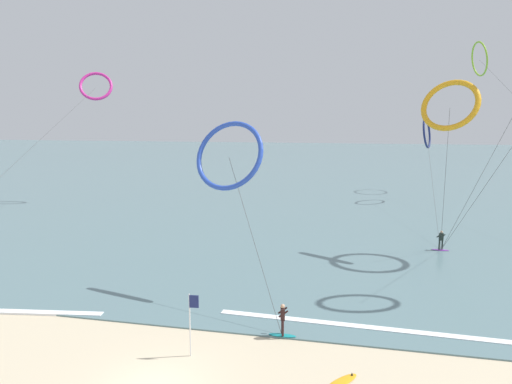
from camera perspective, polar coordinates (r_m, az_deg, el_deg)
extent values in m
cube|color=slate|center=(122.08, 8.39, 3.77)|extent=(400.00, 200.00, 0.08)
ellipsoid|color=teal|center=(24.30, 3.33, -17.47)|extent=(1.40, 0.40, 0.06)
cylinder|color=black|center=(23.99, 3.37, -16.70)|extent=(0.12, 0.12, 0.80)
cylinder|color=black|center=(24.24, 3.31, -16.41)|extent=(0.12, 0.12, 0.80)
cube|color=black|center=(23.81, 3.36, -15.01)|extent=(0.27, 0.36, 0.62)
sphere|color=tan|center=(23.65, 3.37, -14.08)|extent=(0.22, 0.22, 0.22)
cylinder|color=black|center=(23.70, 3.45, -15.00)|extent=(0.51, 0.20, 0.39)
cylinder|color=black|center=(24.10, 3.36, -14.58)|extent=(0.51, 0.20, 0.39)
ellipsoid|color=purple|center=(41.68, 22.09, -6.73)|extent=(1.40, 0.40, 0.06)
cylinder|color=#1E2823|center=(41.50, 21.96, -6.18)|extent=(0.12, 0.12, 0.80)
cylinder|color=#1E2823|center=(41.65, 22.29, -6.15)|extent=(0.12, 0.12, 0.80)
cube|color=#1E2823|center=(41.40, 22.18, -5.21)|extent=(0.37, 0.31, 0.62)
sphere|color=tan|center=(41.31, 22.22, -4.65)|extent=(0.22, 0.22, 0.22)
cylinder|color=#1E2823|center=(41.39, 21.90, -5.13)|extent=(0.28, 0.50, 0.39)
cylinder|color=#1E2823|center=(41.62, 22.41, -5.08)|extent=(0.28, 0.50, 0.39)
cylinder|color=#3F3F3F|center=(40.88, 27.56, 4.33)|extent=(6.86, 0.49, 16.68)
torus|color=#CC288E|center=(64.51, -19.41, 12.40)|extent=(4.82, 3.86, 3.91)
cylinder|color=#3F3F3F|center=(52.61, -26.88, 4.36)|extent=(0.44, 28.58, 15.16)
torus|color=#2647B7|center=(28.10, -3.39, 4.61)|extent=(4.93, 3.17, 4.25)
cylinder|color=#3F3F3F|center=(25.71, -0.35, -5.91)|extent=(4.28, 5.51, 8.66)
torus|color=#8CC62D|center=(78.40, 26.19, 14.73)|extent=(2.04, 5.31, 5.15)
torus|color=orange|center=(39.04, 23.13, 9.98)|extent=(5.11, 4.31, 4.15)
cylinder|color=#3F3F3F|center=(39.95, 22.58, 1.12)|extent=(0.24, 1.24, 11.87)
torus|color=navy|center=(64.75, 20.60, 6.95)|extent=(2.12, 4.23, 4.16)
cylinder|color=#3F3F3F|center=(52.86, 21.18, 1.47)|extent=(1.99, 24.49, 9.16)
ellipsoid|color=orange|center=(21.05, 10.64, -22.33)|extent=(1.58, 1.81, 0.08)
cone|color=black|center=(21.47, 11.94, -21.39)|extent=(0.14, 0.14, 0.12)
cylinder|color=silver|center=(22.20, -8.27, -16.18)|extent=(0.06, 0.06, 3.05)
cube|color=navy|center=(21.65, -7.78, -13.43)|extent=(0.44, 0.07, 0.60)
cube|color=white|center=(25.86, 17.27, -16.29)|extent=(19.23, 1.22, 0.12)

